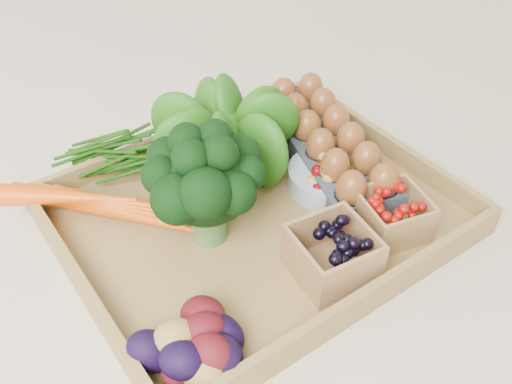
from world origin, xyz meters
TOP-DOWN VIEW (x-y plane):
  - ground at (0.00, 0.00)m, footprint 4.00×4.00m
  - tray at (0.00, 0.00)m, footprint 0.55×0.45m
  - carrots at (-0.19, 0.12)m, footprint 0.22×0.16m
  - lettuce at (0.03, 0.13)m, footprint 0.16×0.16m
  - broccoli at (-0.08, 0.00)m, footprint 0.17×0.17m
  - cherry_bowl at (0.13, -0.01)m, footprint 0.13×0.13m
  - egg_carton at (0.18, 0.04)m, footprint 0.21×0.35m
  - potatoes at (-0.20, -0.17)m, footprint 0.14×0.14m
  - punnet_blackberry at (0.02, -0.15)m, footprint 0.11×0.11m
  - punnet_raspberry at (0.14, -0.14)m, footprint 0.11×0.11m

SIDE VIEW (x-z plane):
  - ground at x=0.00m, z-range 0.00..0.00m
  - tray at x=0.00m, z-range 0.00..0.01m
  - cherry_bowl at x=0.13m, z-range 0.01..0.05m
  - egg_carton at x=0.18m, z-range 0.01..0.05m
  - carrots at x=-0.19m, z-range 0.01..0.07m
  - punnet_raspberry at x=0.14m, z-range 0.01..0.08m
  - punnet_blackberry at x=0.02m, z-range 0.01..0.08m
  - potatoes at x=-0.20m, z-range 0.01..0.10m
  - broccoli at x=-0.08m, z-range 0.02..0.15m
  - lettuce at x=0.03m, z-range 0.02..0.17m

